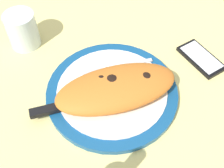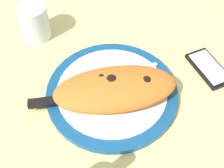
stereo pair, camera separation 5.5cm
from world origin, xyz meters
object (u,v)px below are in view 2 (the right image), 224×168
plate (112,92)px  knife (65,100)px  fork (115,68)px  water_glass (35,24)px  calzone (115,89)px  smartphone (209,68)px

plate → knife: bearing=22.3°
fork → water_glass: size_ratio=1.86×
calzone → fork: size_ratio=1.68×
knife → water_glass: size_ratio=2.43×
plate → knife: (10.00, 4.10, 1.44)cm
water_glass → smartphone: bearing=169.0°
fork → knife: (10.17, 10.29, 0.31)cm
knife → water_glass: bearing=-61.8°
plate → calzone: size_ratio=1.03×
knife → smartphone: bearing=-158.1°
calzone → smartphone: bearing=-154.2°
smartphone → fork: bearing=7.7°
water_glass → plate: bearing=140.4°
plate → smartphone: size_ratio=2.24×
fork → smartphone: 23.46cm
fork → knife: 14.47cm
fork → knife: size_ratio=0.76×
water_glass → fork: bearing=151.5°
plate → calzone: calzone is taller
plate → water_glass: water_glass is taller
smartphone → knife: bearing=21.9°
calzone → fork: bearing=-84.7°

